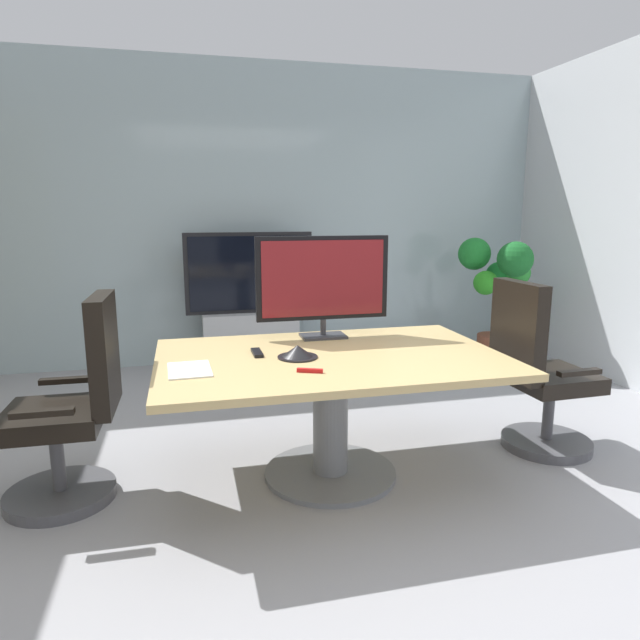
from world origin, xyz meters
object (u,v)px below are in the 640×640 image
at_px(conference_table, 331,386).
at_px(conference_phone, 298,352).
at_px(potted_plant, 497,285).
at_px(remote_control, 257,353).
at_px(wall_display_unit, 250,323).
at_px(office_chair_left, 73,417).
at_px(tv_monitor, 323,281).
at_px(office_chair_right, 538,381).

relative_size(conference_table, conference_phone, 8.63).
bearing_deg(conference_table, potted_plant, 41.01).
relative_size(conference_phone, remote_control, 1.29).
bearing_deg(wall_display_unit, office_chair_left, -117.49).
height_order(office_chair_left, tv_monitor, tv_monitor).
height_order(tv_monitor, potted_plant, tv_monitor).
distance_m(conference_table, wall_display_unit, 2.36).
bearing_deg(potted_plant, wall_display_unit, 168.85).
relative_size(office_chair_left, potted_plant, 0.87).
height_order(office_chair_left, wall_display_unit, wall_display_unit).
relative_size(wall_display_unit, conference_phone, 5.95).
height_order(conference_table, office_chair_left, office_chair_left).
height_order(conference_table, remote_control, remote_control).
xyz_separation_m(conference_table, conference_phone, (-0.19, -0.01, 0.21)).
bearing_deg(tv_monitor, conference_table, -98.44).
relative_size(wall_display_unit, remote_control, 7.71).
relative_size(wall_display_unit, potted_plant, 1.05).
distance_m(conference_table, conference_phone, 0.28).
height_order(wall_display_unit, potted_plant, wall_display_unit).
height_order(potted_plant, conference_phone, potted_plant).
bearing_deg(conference_phone, tv_monitor, 60.60).
xyz_separation_m(office_chair_right, wall_display_unit, (-1.54, 2.32, -0.01)).
bearing_deg(office_chair_right, office_chair_left, 87.80).
bearing_deg(office_chair_left, tv_monitor, 105.36).
xyz_separation_m(office_chair_right, remote_control, (-1.76, 0.07, 0.27)).
bearing_deg(office_chair_right, wall_display_unit, 32.13).
bearing_deg(conference_table, office_chair_left, 177.00).
xyz_separation_m(conference_table, potted_plant, (2.18, 1.89, 0.25)).
height_order(office_chair_left, potted_plant, potted_plant).
distance_m(conference_table, office_chair_left, 1.37).
distance_m(office_chair_left, remote_control, 1.01).
bearing_deg(conference_phone, office_chair_right, 1.99).
bearing_deg(remote_control, office_chair_left, -178.19).
distance_m(office_chair_left, wall_display_unit, 2.58).
xyz_separation_m(office_chair_left, conference_phone, (1.18, -0.08, 0.30)).
xyz_separation_m(conference_table, tv_monitor, (0.07, 0.44, 0.54)).
bearing_deg(wall_display_unit, tv_monitor, -82.78).
relative_size(potted_plant, conference_phone, 5.68).
relative_size(tv_monitor, wall_display_unit, 0.64).
relative_size(potted_plant, remote_control, 7.35).
relative_size(office_chair_right, potted_plant, 0.87).
relative_size(office_chair_right, wall_display_unit, 0.83).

